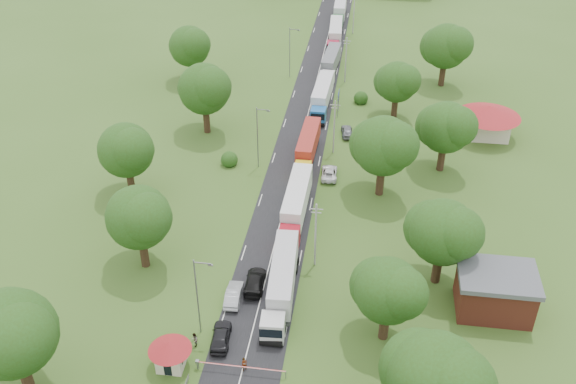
% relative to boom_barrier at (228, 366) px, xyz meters
% --- Properties ---
extents(ground, '(260.00, 260.00, 0.00)m').
position_rel_boom_barrier_xyz_m(ground, '(1.36, 25.00, -0.89)').
color(ground, '#33511B').
rests_on(ground, ground).
extents(road, '(8.00, 200.00, 0.04)m').
position_rel_boom_barrier_xyz_m(road, '(1.36, 45.00, -0.89)').
color(road, black).
rests_on(road, ground).
extents(boom_barrier, '(9.22, 0.35, 1.18)m').
position_rel_boom_barrier_xyz_m(boom_barrier, '(0.00, 0.00, 0.00)').
color(boom_barrier, slate).
rests_on(boom_barrier, ground).
extents(guard_booth, '(4.40, 4.40, 3.45)m').
position_rel_boom_barrier_xyz_m(guard_booth, '(-5.84, -0.00, 1.27)').
color(guard_booth, beige).
rests_on(guard_booth, ground).
extents(info_sign, '(0.12, 3.10, 4.10)m').
position_rel_boom_barrier_xyz_m(info_sign, '(6.56, 60.00, 2.11)').
color(info_sign, slate).
rests_on(info_sign, ground).
extents(pole_1, '(1.60, 0.24, 9.00)m').
position_rel_boom_barrier_xyz_m(pole_1, '(6.86, 18.00, 3.79)').
color(pole_1, gray).
rests_on(pole_1, ground).
extents(pole_2, '(1.60, 0.24, 9.00)m').
position_rel_boom_barrier_xyz_m(pole_2, '(6.86, 46.00, 3.79)').
color(pole_2, gray).
rests_on(pole_2, ground).
extents(pole_3, '(1.60, 0.24, 9.00)m').
position_rel_boom_barrier_xyz_m(pole_3, '(6.86, 74.00, 3.79)').
color(pole_3, gray).
rests_on(pole_3, ground).
extents(pole_4, '(1.60, 0.24, 9.00)m').
position_rel_boom_barrier_xyz_m(pole_4, '(6.86, 102.00, 3.79)').
color(pole_4, gray).
rests_on(pole_4, ground).
extents(lamp_0, '(2.03, 0.22, 10.00)m').
position_rel_boom_barrier_xyz_m(lamp_0, '(-3.99, 5.00, 4.66)').
color(lamp_0, slate).
rests_on(lamp_0, ground).
extents(lamp_1, '(2.03, 0.22, 10.00)m').
position_rel_boom_barrier_xyz_m(lamp_1, '(-3.99, 40.00, 4.66)').
color(lamp_1, slate).
rests_on(lamp_1, ground).
extents(lamp_2, '(2.03, 0.22, 10.00)m').
position_rel_boom_barrier_xyz_m(lamp_2, '(-3.99, 75.00, 4.66)').
color(lamp_2, slate).
rests_on(lamp_2, ground).
extents(tree_1, '(9.60, 9.60, 12.05)m').
position_rel_boom_barrier_xyz_m(tree_1, '(19.34, -4.83, 6.96)').
color(tree_1, '#382616').
rests_on(tree_1, ground).
extents(tree_2, '(8.00, 8.00, 10.10)m').
position_rel_boom_barrier_xyz_m(tree_2, '(15.35, 7.14, 5.70)').
color(tree_2, '#382616').
rests_on(tree_2, ground).
extents(tree_3, '(8.80, 8.80, 11.07)m').
position_rel_boom_barrier_xyz_m(tree_3, '(21.35, 17.16, 6.33)').
color(tree_3, '#382616').
rests_on(tree_3, ground).
extents(tree_4, '(9.60, 9.60, 12.05)m').
position_rel_boom_barrier_xyz_m(tree_4, '(14.34, 35.17, 6.96)').
color(tree_4, '#382616').
rests_on(tree_4, ground).
extents(tree_5, '(8.80, 8.80, 11.07)m').
position_rel_boom_barrier_xyz_m(tree_5, '(23.35, 43.16, 6.33)').
color(tree_5, '#382616').
rests_on(tree_5, ground).
extents(tree_6, '(8.00, 8.00, 10.10)m').
position_rel_boom_barrier_xyz_m(tree_6, '(16.35, 60.14, 5.70)').
color(tree_6, '#382616').
rests_on(tree_6, ground).
extents(tree_7, '(9.60, 9.60, 12.05)m').
position_rel_boom_barrier_xyz_m(tree_7, '(25.34, 75.17, 6.96)').
color(tree_7, '#382616').
rests_on(tree_7, ground).
extents(tree_9, '(9.60, 9.60, 12.05)m').
position_rel_boom_barrier_xyz_m(tree_9, '(-18.66, -4.83, 6.96)').
color(tree_9, '#382616').
rests_on(tree_9, ground).
extents(tree_10, '(8.80, 8.80, 11.07)m').
position_rel_boom_barrier_xyz_m(tree_10, '(-13.65, 15.16, 6.33)').
color(tree_10, '#382616').
rests_on(tree_10, ground).
extents(tree_11, '(8.80, 8.80, 11.07)m').
position_rel_boom_barrier_xyz_m(tree_11, '(-20.65, 30.16, 6.33)').
color(tree_11, '#382616').
rests_on(tree_11, ground).
extents(tree_12, '(9.60, 9.60, 12.05)m').
position_rel_boom_barrier_xyz_m(tree_12, '(-14.66, 50.17, 6.96)').
color(tree_12, '#382616').
rests_on(tree_12, ground).
extents(tree_13, '(8.80, 8.80, 11.07)m').
position_rel_boom_barrier_xyz_m(tree_13, '(-22.65, 70.16, 6.33)').
color(tree_13, '#382616').
rests_on(tree_13, ground).
extents(house_brick, '(8.60, 6.60, 5.20)m').
position_rel_boom_barrier_xyz_m(house_brick, '(27.36, 13.00, 1.76)').
color(house_brick, maroon).
rests_on(house_brick, ground).
extents(house_cream, '(10.08, 10.08, 5.80)m').
position_rel_boom_barrier_xyz_m(house_cream, '(31.36, 55.00, 2.75)').
color(house_cream, beige).
rests_on(house_cream, ground).
extents(truck_0, '(3.31, 15.35, 4.24)m').
position_rel_boom_barrier_xyz_m(truck_0, '(3.73, 11.69, 1.36)').
color(truck_0, '#BABABA').
rests_on(truck_0, ground).
extents(truck_1, '(2.81, 15.58, 4.32)m').
position_rel_boom_barrier_xyz_m(truck_1, '(3.31, 27.35, 1.40)').
color(truck_1, maroon).
rests_on(truck_1, ground).
extents(truck_2, '(2.75, 14.43, 3.99)m').
position_rel_boom_barrier_xyz_m(truck_2, '(3.03, 43.36, 1.23)').
color(truck_2, yellow).
rests_on(truck_2, ground).
extents(truck_3, '(3.04, 15.22, 4.21)m').
position_rel_boom_barrier_xyz_m(truck_3, '(3.49, 61.96, 1.34)').
color(truck_3, '#195698').
rests_on(truck_3, ground).
extents(truck_4, '(3.19, 14.44, 3.99)m').
position_rel_boom_barrier_xyz_m(truck_4, '(3.69, 78.09, 1.22)').
color(truck_4, '#BCBCBC').
rests_on(truck_4, ground).
extents(truck_5, '(3.22, 15.35, 4.24)m').
position_rel_boom_barrier_xyz_m(truck_5, '(3.33, 94.46, 1.36)').
color(truck_5, maroon).
rests_on(truck_5, ground).
extents(truck_6, '(2.88, 15.21, 4.21)m').
position_rel_boom_barrier_xyz_m(truck_6, '(3.06, 111.88, 1.34)').
color(truck_6, '#266631').
rests_on(truck_6, ground).
extents(car_lane_front, '(2.40, 5.00, 1.65)m').
position_rel_boom_barrier_xyz_m(car_lane_front, '(-1.64, 3.92, -0.07)').
color(car_lane_front, black).
rests_on(car_lane_front, ground).
extents(car_lane_mid, '(1.88, 4.83, 1.57)m').
position_rel_boom_barrier_xyz_m(car_lane_mid, '(-1.64, 10.46, -0.11)').
color(car_lane_mid, '#9EA1A6').
rests_on(car_lane_mid, ground).
extents(car_lane_rear, '(2.44, 5.57, 1.59)m').
position_rel_boom_barrier_xyz_m(car_lane_rear, '(0.36, 13.00, -0.10)').
color(car_lane_rear, black).
rests_on(car_lane_rear, ground).
extents(car_verge_near, '(2.54, 5.08, 1.38)m').
position_rel_boom_barrier_xyz_m(car_verge_near, '(6.86, 38.59, -0.20)').
color(car_verge_near, silver).
rests_on(car_verge_near, ground).
extents(car_verge_far, '(2.46, 4.74, 1.54)m').
position_rel_boom_barrier_xyz_m(car_verge_far, '(8.68, 52.05, -0.12)').
color(car_verge_far, slate).
rests_on(car_verge_far, ground).
extents(pedestrian_near, '(0.71, 0.67, 1.62)m').
position_rel_boom_barrier_xyz_m(pedestrian_near, '(1.57, 0.50, -0.08)').
color(pedestrian_near, gray).
rests_on(pedestrian_near, ground).
extents(pedestrian_booth, '(0.82, 0.95, 1.68)m').
position_rel_boom_barrier_xyz_m(pedestrian_booth, '(-4.24, 3.00, -0.05)').
color(pedestrian_booth, gray).
rests_on(pedestrian_booth, ground).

